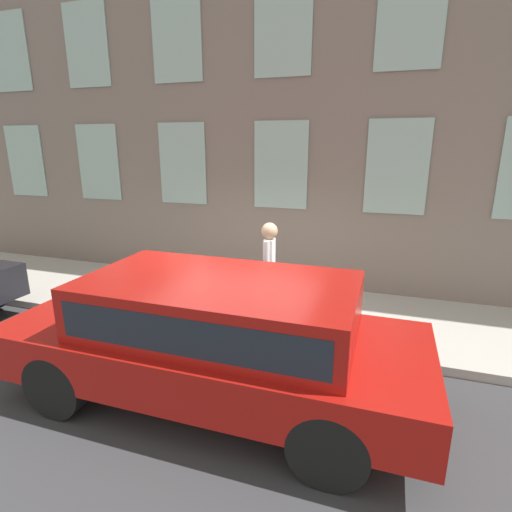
% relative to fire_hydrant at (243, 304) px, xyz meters
% --- Properties ---
extents(ground_plane, '(80.00, 80.00, 0.00)m').
position_rel_fire_hydrant_xyz_m(ground_plane, '(-0.38, -0.01, -0.53)').
color(ground_plane, '#38383A').
extents(sidewalk, '(2.70, 60.00, 0.14)m').
position_rel_fire_hydrant_xyz_m(sidewalk, '(0.97, -0.01, -0.46)').
color(sidewalk, '#B2ADA3').
rests_on(sidewalk, ground_plane).
extents(building_facade, '(0.33, 40.00, 7.57)m').
position_rel_fire_hydrant_xyz_m(building_facade, '(2.47, -0.01, 3.26)').
color(building_facade, gray).
rests_on(building_facade, ground_plane).
extents(fire_hydrant, '(0.31, 0.43, 0.76)m').
position_rel_fire_hydrant_xyz_m(fire_hydrant, '(0.00, 0.00, 0.00)').
color(fire_hydrant, gray).
rests_on(fire_hydrant, sidewalk).
extents(person, '(0.42, 0.28, 1.74)m').
position_rel_fire_hydrant_xyz_m(person, '(0.37, -0.35, 0.66)').
color(person, '#998466').
rests_on(person, sidewalk).
extents(parked_truck_red_near, '(2.02, 5.17, 1.62)m').
position_rel_fire_hydrant_xyz_m(parked_truck_red_near, '(-1.86, -0.33, 0.43)').
color(parked_truck_red_near, black).
rests_on(parked_truck_red_near, ground_plane).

